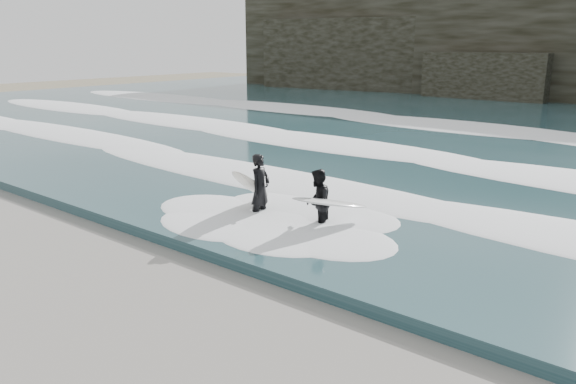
% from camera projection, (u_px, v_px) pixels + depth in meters
% --- Properties ---
extents(ground, '(120.00, 120.00, 0.00)m').
position_uv_depth(ground, '(88.00, 308.00, 10.56)').
color(ground, '#7C704F').
rests_on(ground, ground).
extents(sea, '(90.00, 52.00, 0.30)m').
position_uv_depth(sea, '(541.00, 126.00, 32.22)').
color(sea, '#24444A').
rests_on(sea, ground).
extents(foam_near, '(60.00, 3.20, 0.20)m').
position_uv_depth(foam_near, '(350.00, 192.00, 17.19)').
color(foam_near, white).
rests_on(foam_near, sea).
extents(foam_mid, '(60.00, 4.00, 0.24)m').
position_uv_depth(foam_mid, '(446.00, 156.00, 22.42)').
color(foam_mid, white).
rests_on(foam_mid, sea).
extents(foam_far, '(60.00, 4.80, 0.30)m').
position_uv_depth(foam_far, '(519.00, 129.00, 29.14)').
color(foam_far, white).
rests_on(foam_far, sea).
extents(surfer_left, '(1.26, 2.07, 1.92)m').
position_uv_depth(surfer_left, '(258.00, 188.00, 15.40)').
color(surfer_left, black).
rests_on(surfer_left, ground).
extents(surfer_right, '(1.58, 2.35, 1.72)m').
position_uv_depth(surfer_right, '(319.00, 202.00, 14.39)').
color(surfer_right, black).
rests_on(surfer_right, ground).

